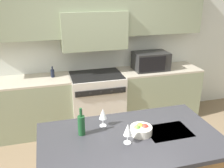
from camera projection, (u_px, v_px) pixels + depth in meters
name	position (u px, v px, depth m)	size (l,w,h in m)	color
back_cabinetry	(92.00, 32.00, 4.16)	(10.00, 0.46, 2.70)	silver
back_counter	(97.00, 100.00, 4.35)	(3.75, 0.62, 0.94)	gray
range_stove	(97.00, 100.00, 4.33)	(0.88, 0.70, 0.94)	beige
microwave	(151.00, 61.00, 4.36)	(0.60, 0.41, 0.31)	black
wine_bottle	(81.00, 125.00, 2.44)	(0.07, 0.07, 0.29)	#194723
wine_glass_near	(128.00, 130.00, 2.29)	(0.08, 0.08, 0.20)	white
wine_glass_far	(103.00, 114.00, 2.58)	(0.08, 0.08, 0.20)	white
fruit_bowl	(141.00, 130.00, 2.47)	(0.22, 0.22, 0.10)	silver
oil_bottle_on_counter	(53.00, 73.00, 4.02)	(0.06, 0.06, 0.18)	black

